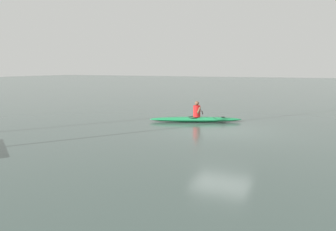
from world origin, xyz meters
TOP-DOWN VIEW (x-y plane):
  - ground_plane at (0.00, 0.00)m, footprint 160.00×160.00m
  - kayak at (1.85, -1.59)m, footprint 4.45×2.45m
  - kayaker at (1.77, -1.63)m, footprint 1.02×2.21m

SIDE VIEW (x-z plane):
  - ground_plane at x=0.00m, z-range 0.00..0.00m
  - kayak at x=1.85m, z-range 0.00..0.26m
  - kayaker at x=1.77m, z-range 0.20..0.98m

